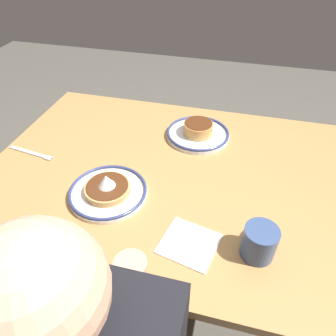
# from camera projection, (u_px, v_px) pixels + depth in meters

# --- Properties ---
(ground_plane) EXTENTS (6.00, 6.00, 0.00)m
(ground_plane) POSITION_uv_depth(u_px,v_px,m) (168.00, 282.00, 1.59)
(ground_plane) COLOR #4E4B44
(dining_table) EXTENTS (1.29, 0.94, 0.74)m
(dining_table) POSITION_uv_depth(u_px,v_px,m) (167.00, 188.00, 1.17)
(dining_table) COLOR #A77945
(dining_table) RESTS_ON ground_plane
(plate_near_main) EXTENTS (0.25, 0.25, 0.06)m
(plate_near_main) POSITION_uv_depth(u_px,v_px,m) (198.00, 132.00, 1.27)
(plate_near_main) COLOR silver
(plate_near_main) RESTS_ON dining_table
(plate_center_pancakes) EXTENTS (0.25, 0.25, 0.08)m
(plate_center_pancakes) POSITION_uv_depth(u_px,v_px,m) (108.00, 191.00, 1.01)
(plate_center_pancakes) COLOR silver
(plate_center_pancakes) RESTS_ON dining_table
(coffee_mug) EXTENTS (0.09, 0.12, 0.10)m
(coffee_mug) POSITION_uv_depth(u_px,v_px,m) (259.00, 241.00, 0.82)
(coffee_mug) COLOR #334772
(coffee_mug) RESTS_ON dining_table
(paper_napkin) EXTENTS (0.18, 0.17, 0.00)m
(paper_napkin) POSITION_uv_depth(u_px,v_px,m) (189.00, 243.00, 0.88)
(paper_napkin) COLOR white
(paper_napkin) RESTS_ON dining_table
(fork_near) EXTENTS (0.20, 0.05, 0.01)m
(fork_near) POSITION_uv_depth(u_px,v_px,m) (31.00, 153.00, 1.19)
(fork_near) COLOR silver
(fork_near) RESTS_ON dining_table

